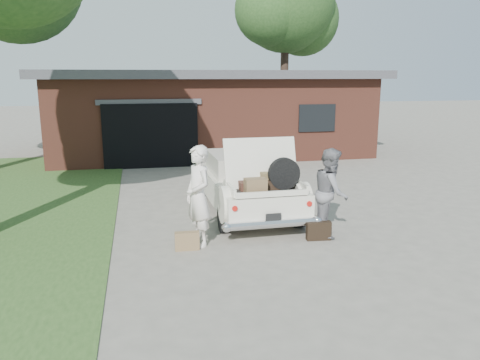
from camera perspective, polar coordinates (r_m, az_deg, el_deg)
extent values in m
plane|color=gray|center=(8.97, 0.83, -7.69)|extent=(90.00, 90.00, 0.00)
cube|color=brown|center=(19.97, -3.93, 7.95)|extent=(12.00, 7.00, 3.00)
cube|color=#4C4C51|center=(19.91, -4.00, 12.69)|extent=(12.80, 7.80, 0.30)
cube|color=black|center=(16.37, -10.82, 5.32)|extent=(3.20, 0.30, 2.20)
cube|color=#4C4C51|center=(16.20, -10.98, 9.33)|extent=(3.50, 0.12, 0.18)
cube|color=black|center=(17.47, 9.36, 7.47)|extent=(1.40, 0.08, 1.00)
cylinder|color=#38281E|center=(26.52, 5.41, 11.82)|extent=(0.44, 0.44, 5.55)
sphere|color=#3A5E27|center=(26.79, 5.60, 20.75)|extent=(5.27, 5.27, 5.27)
sphere|color=#3A5E27|center=(27.57, 7.69, 18.81)|extent=(3.95, 3.95, 3.95)
sphere|color=#3A5E27|center=(25.80, 3.68, 19.99)|extent=(3.69, 3.69, 3.69)
cube|color=beige|center=(11.02, 0.58, -0.78)|extent=(1.76, 4.51, 0.58)
cube|color=beige|center=(11.17, 0.26, 2.11)|extent=(1.50, 1.81, 0.47)
cube|color=black|center=(11.99, -0.68, 2.74)|extent=(1.39, 0.09, 0.39)
cube|color=black|center=(10.36, 1.35, 1.17)|extent=(1.39, 0.09, 0.39)
cylinder|color=black|center=(9.49, -1.90, -4.67)|extent=(0.20, 0.59, 0.59)
cylinder|color=black|center=(9.90, 7.13, -4.02)|extent=(0.20, 0.59, 0.59)
cylinder|color=black|center=(12.39, -4.64, -0.57)|extent=(0.20, 0.59, 0.59)
cylinder|color=black|center=(12.71, 2.42, -0.20)|extent=(0.20, 0.59, 0.59)
cylinder|color=silver|center=(8.95, 4.05, -5.35)|extent=(1.84, 0.18, 0.16)
cylinder|color=#A5140F|center=(8.73, -0.68, -3.45)|extent=(0.11, 0.09, 0.11)
cylinder|color=#A5140F|center=(9.14, 8.38, -2.83)|extent=(0.11, 0.09, 0.11)
cube|color=black|center=(8.89, 4.09, -4.56)|extent=(0.31, 0.02, 0.15)
cube|color=black|center=(9.35, 3.05, -1.30)|extent=(1.40, 1.00, 0.04)
cube|color=beige|center=(9.16, -1.27, -1.00)|extent=(0.07, 0.99, 0.16)
cube|color=beige|center=(9.54, 7.20, -0.53)|extent=(0.07, 0.99, 0.16)
cube|color=beige|center=(8.87, 3.93, -1.70)|extent=(1.44, 0.07, 0.11)
cube|color=beige|center=(9.55, 2.53, 2.14)|extent=(1.51, 0.37, 0.99)
cube|color=#49291F|center=(9.35, 1.45, -0.64)|extent=(0.52, 0.34, 0.17)
cube|color=brown|center=(9.03, 1.90, -0.71)|extent=(0.42, 0.28, 0.29)
cube|color=black|center=(9.41, 2.94, -0.51)|extent=(0.60, 0.40, 0.18)
cube|color=olive|center=(9.53, 3.81, 0.55)|extent=(0.45, 0.30, 0.16)
cylinder|color=black|center=(9.34, 5.38, 0.78)|extent=(0.64, 0.15, 0.64)
imported|color=white|center=(8.65, -5.12, -1.98)|extent=(0.66, 0.80, 1.89)
imported|color=slate|center=(9.39, 11.02, -1.45)|extent=(0.93, 1.03, 1.74)
cube|color=olive|center=(8.64, -6.47, -7.40)|extent=(0.45, 0.16, 0.34)
cube|color=black|center=(9.21, 9.56, -6.12)|extent=(0.49, 0.20, 0.37)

